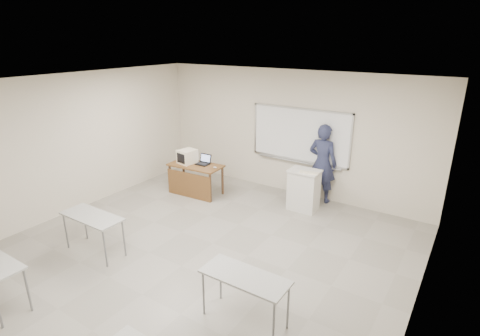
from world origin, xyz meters
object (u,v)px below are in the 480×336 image
Objects in this scene: whiteboard at (300,136)px; podium at (304,190)px; keyboard at (309,173)px; laptop at (204,162)px; instructor_desk at (193,175)px; mouse at (215,167)px; presenter at (322,163)px; crt_monitor at (187,157)px.

podium is (0.50, -0.77, -1.01)m from whiteboard.
keyboard reaches higher than podium.
podium is 0.51m from keyboard.
whiteboard reaches higher than keyboard.
whiteboard is at bearing 29.97° from laptop.
keyboard is (2.75, 0.59, 0.42)m from instructor_desk.
mouse is at bearing -139.63° from whiteboard.
whiteboard is 0.85m from presenter.
crt_monitor reaches higher than keyboard.
crt_monitor reaches higher than mouse.
presenter is (0.64, -0.09, -0.55)m from whiteboard.
instructor_desk is 3.09m from presenter.
keyboard is (3.00, 0.49, 0.03)m from crt_monitor.
presenter reaches higher than mouse.
whiteboard is at bearing 31.58° from instructor_desk.
instructor_desk is 13.39× the size of mouse.
presenter is (-0.01, 0.79, -0.02)m from keyboard.
mouse is 0.05× the size of presenter.
keyboard is (0.65, -0.89, -0.53)m from whiteboard.
laptop reaches higher than keyboard.
whiteboard reaches higher than instructor_desk.
whiteboard is at bearing 38.93° from crt_monitor.
presenter is at bearing 31.83° from crt_monitor.
whiteboard is 25.25× the size of mouse.
crt_monitor is (-2.85, -0.61, 0.45)m from podium.
crt_monitor is 3.25m from presenter.
podium is (2.60, 0.71, -0.06)m from instructor_desk.
laptop is at bearing 31.58° from crt_monitor.
laptop is at bearing -170.63° from podium.
mouse reaches higher than instructor_desk.
mouse is at bearing 12.66° from instructor_desk.
instructor_desk is 0.62m from mouse.
crt_monitor is at bearing -158.69° from laptop.
crt_monitor reaches higher than instructor_desk.
presenter reaches higher than laptop.
whiteboard is 2.74m from instructor_desk.
keyboard reaches higher than instructor_desk.
whiteboard is at bearing 122.21° from podium.
crt_monitor is at bearing 154.06° from instructor_desk.
instructor_desk is at bearing -13.79° from crt_monitor.
mouse is (-2.05, -0.55, 0.30)m from podium.
crt_monitor is at bearing -149.67° from whiteboard.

